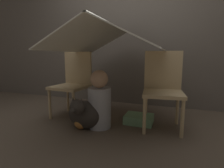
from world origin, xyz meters
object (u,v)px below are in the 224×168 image
(chair_left, at_px, (73,81))
(dog, at_px, (83,114))
(person_front, at_px, (99,102))
(chair_right, at_px, (163,86))

(chair_left, height_order, dog, chair_left)
(chair_left, xyz_separation_m, dog, (0.36, -0.39, -0.29))
(chair_left, distance_m, person_front, 0.60)
(chair_left, xyz_separation_m, chair_right, (1.18, -0.00, 0.00))
(chair_left, bearing_deg, person_front, -24.08)
(chair_right, distance_m, dog, 0.95)
(chair_right, height_order, person_front, chair_right)
(dog, bearing_deg, chair_right, 25.70)
(person_front, xyz_separation_m, dog, (-0.14, -0.12, -0.12))
(person_front, relative_size, dog, 1.69)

